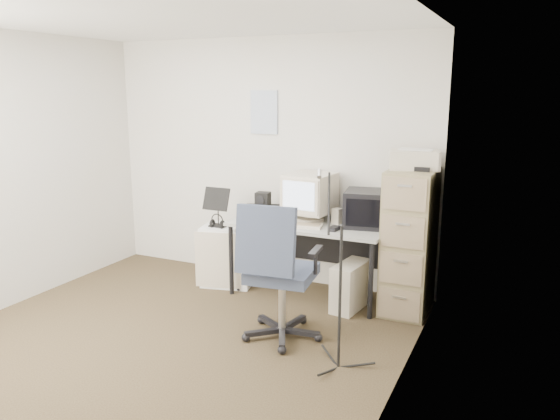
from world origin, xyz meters
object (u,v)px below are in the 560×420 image
at_px(filing_cabinet, 409,242).
at_px(desk, 309,259).
at_px(side_cart, 228,255).
at_px(office_chair, 282,270).

relative_size(filing_cabinet, desk, 0.87).
bearing_deg(side_cart, office_chair, -54.88).
height_order(desk, office_chair, office_chair).
distance_m(filing_cabinet, side_cart, 1.86).
bearing_deg(filing_cabinet, office_chair, -129.07).
height_order(desk, side_cart, desk).
relative_size(filing_cabinet, office_chair, 1.14).
xyz_separation_m(filing_cabinet, side_cart, (-1.83, -0.09, -0.34)).
bearing_deg(office_chair, desk, 92.39).
bearing_deg(desk, filing_cabinet, 1.81).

